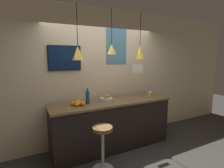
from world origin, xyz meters
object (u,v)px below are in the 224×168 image
object	(u,v)px
bar_stool	(103,142)
spread_jar	(150,94)
juice_bottle	(88,97)
mounted_tv	(65,58)
fruit_bowl	(107,99)

from	to	relation	value
bar_stool	spread_jar	size ratio (longest dim) A/B	7.93
juice_bottle	bar_stool	bearing A→B (deg)	-88.24
bar_stool	juice_bottle	xyz separation A→B (m)	(-0.02, 0.65, 0.61)
spread_jar	mounted_tv	world-z (taller)	mounted_tv
juice_bottle	spread_jar	bearing A→B (deg)	0.00
mounted_tv	spread_jar	bearing A→B (deg)	-11.38
bar_stool	juice_bottle	bearing A→B (deg)	91.76
fruit_bowl	juice_bottle	xyz separation A→B (m)	(-0.40, 0.00, 0.07)
bar_stool	juice_bottle	size ratio (longest dim) A/B	2.57
bar_stool	fruit_bowl	distance (m)	0.92
fruit_bowl	juice_bottle	bearing A→B (deg)	179.33
fruit_bowl	spread_jar	size ratio (longest dim) A/B	2.61
bar_stool	juice_bottle	world-z (taller)	juice_bottle
mounted_tv	juice_bottle	bearing A→B (deg)	-48.92
juice_bottle	mounted_tv	bearing A→B (deg)	131.08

